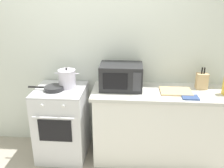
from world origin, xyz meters
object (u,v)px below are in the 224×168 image
object	(u,v)px
oven_mitt	(190,97)
stock_pot	(67,79)
stove	(62,122)
cutting_board	(176,91)
microwave	(121,76)
frying_pan	(53,88)
knife_block	(202,81)

from	to	relation	value
oven_mitt	stock_pot	bearing A→B (deg)	171.43
stove	cutting_board	xyz separation A→B (m)	(1.38, 0.00, 0.47)
stove	microwave	distance (m)	0.96
stove	frying_pan	xyz separation A→B (m)	(-0.06, -0.05, 0.48)
frying_pan	knife_block	bearing A→B (deg)	6.26
microwave	cutting_board	size ratio (longest dim) A/B	1.39
stock_pot	knife_block	size ratio (longest dim) A/B	1.11
microwave	stove	bearing A→B (deg)	-173.88
microwave	knife_block	bearing A→B (deg)	3.67
stock_pot	microwave	size ratio (longest dim) A/B	0.59
frying_pan	oven_mitt	world-z (taller)	frying_pan
microwave	frying_pan	bearing A→B (deg)	-170.66
stock_pot	cutting_board	size ratio (longest dim) A/B	0.82
frying_pan	oven_mitt	xyz separation A→B (m)	(1.57, -0.11, -0.02)
frying_pan	cutting_board	bearing A→B (deg)	2.13
stove	frying_pan	world-z (taller)	frying_pan
microwave	knife_block	distance (m)	0.97
stock_pot	oven_mitt	distance (m)	1.45
microwave	stock_pot	bearing A→B (deg)	-178.00
stock_pot	frying_pan	world-z (taller)	stock_pot
stove	knife_block	distance (m)	1.80
stove	cutting_board	bearing A→B (deg)	0.05
oven_mitt	stove	bearing A→B (deg)	174.00
knife_block	oven_mitt	size ratio (longest dim) A/B	1.48
stock_pot	microwave	xyz separation A→B (m)	(0.65, 0.02, 0.04)
stock_pot	frying_pan	xyz separation A→B (m)	(-0.15, -0.11, -0.09)
cutting_board	oven_mitt	world-z (taller)	cutting_board
knife_block	oven_mitt	world-z (taller)	knife_block
cutting_board	stove	bearing A→B (deg)	-179.95
cutting_board	knife_block	xyz separation A→B (m)	(0.32, 0.14, 0.09)
frying_pan	knife_block	xyz separation A→B (m)	(1.77, 0.19, 0.07)
frying_pan	knife_block	size ratio (longest dim) A/B	1.59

